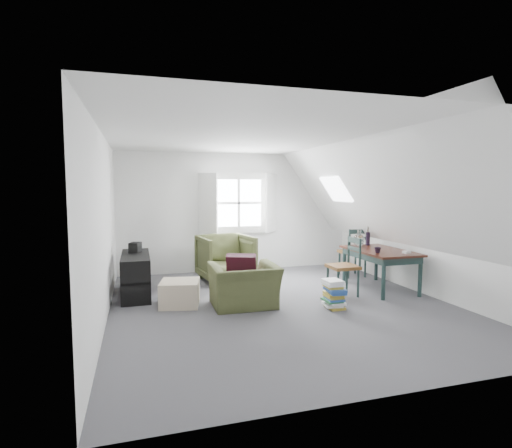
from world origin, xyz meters
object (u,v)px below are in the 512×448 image
object	(u,v)px
media_shelf	(136,277)
dining_chair_near	(345,265)
ottoman	(180,293)
dining_table	(380,255)
armchair_near	(244,306)
armchair_far	(226,281)
magazine_stack	(334,294)
dining_chair_far	(353,251)

from	to	relation	value
media_shelf	dining_chair_near	bearing A→B (deg)	-14.40
ottoman	dining_table	bearing A→B (deg)	-0.10
armchair_near	media_shelf	bearing A→B (deg)	-34.15
armchair_far	dining_chair_near	world-z (taller)	dining_chair_near
ottoman	magazine_stack	world-z (taller)	magazine_stack
armchair_near	armchair_far	size ratio (longest dim) A/B	1.00
dining_table	dining_chair_far	distance (m)	1.03
magazine_stack	dining_chair_far	bearing A→B (deg)	52.81
media_shelf	magazine_stack	bearing A→B (deg)	-27.41
armchair_far	magazine_stack	size ratio (longest dim) A/B	2.31
dining_table	media_shelf	bearing A→B (deg)	170.11
media_shelf	magazine_stack	distance (m)	3.19
armchair_near	dining_chair_near	xyz separation A→B (m)	(1.76, 0.14, 0.50)
dining_chair_near	dining_chair_far	bearing A→B (deg)	163.35
dining_chair_near	dining_table	bearing A→B (deg)	121.99
dining_table	dining_chair_near	xyz separation A→B (m)	(-0.78, -0.18, -0.11)
dining_table	magazine_stack	xyz separation A→B (m)	(-1.29, -0.78, -0.39)
media_shelf	magazine_stack	size ratio (longest dim) A/B	3.16
dining_chair_near	media_shelf	world-z (taller)	dining_chair_near
armchair_near	ottoman	bearing A→B (deg)	-18.94
ottoman	magazine_stack	size ratio (longest dim) A/B	1.34
media_shelf	dining_table	bearing A→B (deg)	-9.01
armchair_far	ottoman	bearing A→B (deg)	-133.97
ottoman	dining_chair_far	size ratio (longest dim) A/B	0.58
dining_chair_near	magazine_stack	size ratio (longest dim) A/B	2.27
dining_chair_near	media_shelf	distance (m)	3.44
dining_chair_far	magazine_stack	xyz separation A→B (m)	(-1.37, -1.81, -0.29)
armchair_near	magazine_stack	size ratio (longest dim) A/B	2.32
armchair_near	media_shelf	distance (m)	1.92
ottoman	dining_chair_far	distance (m)	3.69
armchair_near	magazine_stack	xyz separation A→B (m)	(1.24, -0.46, 0.21)
ottoman	media_shelf	world-z (taller)	media_shelf
armchair_near	dining_chair_far	distance (m)	2.99
dining_table	dining_chair_near	world-z (taller)	dining_chair_near
dining_chair_near	ottoman	bearing A→B (deg)	-75.29
armchair_far	armchair_near	bearing A→B (deg)	-100.98
ottoman	dining_chair_far	xyz separation A→B (m)	(3.53, 1.02, 0.32)
armchair_near	dining_chair_near	world-z (taller)	dining_chair_near
dining_table	magazine_stack	bearing A→B (deg)	-148.15
dining_table	dining_chair_near	bearing A→B (deg)	-166.13
armchair_near	dining_chair_near	distance (m)	1.83
dining_chair_near	media_shelf	bearing A→B (deg)	-87.16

